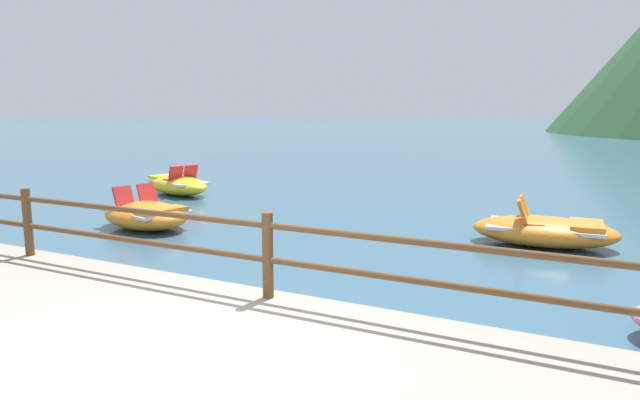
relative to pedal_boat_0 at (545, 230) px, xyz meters
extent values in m
plane|color=#38607A|center=(-2.28, 32.77, -0.27)|extent=(200.00, 200.00, 0.00)
cylinder|color=brown|center=(-6.25, -5.68, 0.60)|extent=(0.12, 0.12, 0.95)
cylinder|color=brown|center=(-2.28, -5.68, 0.60)|extent=(0.12, 0.12, 0.95)
cylinder|color=brown|center=(-2.28, -5.68, 0.93)|extent=(23.80, 0.07, 0.07)
cylinder|color=brown|center=(-2.28, -5.68, 0.55)|extent=(23.80, 0.07, 0.07)
ellipsoid|color=orange|center=(-0.02, 0.00, -0.02)|extent=(2.59, 1.54, 0.52)
cube|color=silver|center=(-0.02, 0.00, 0.07)|extent=(2.02, 1.26, 0.06)
cube|color=orange|center=(-0.18, -0.29, 0.14)|extent=(0.43, 0.43, 0.08)
cube|color=orange|center=(-0.36, -0.30, 0.36)|extent=(0.24, 0.41, 0.43)
cube|color=orange|center=(-0.22, 0.25, 0.14)|extent=(0.43, 0.43, 0.08)
cube|color=orange|center=(-0.40, 0.24, 0.36)|extent=(0.24, 0.41, 0.43)
cube|color=orange|center=(0.67, 0.05, 0.13)|extent=(0.62, 0.99, 0.12)
ellipsoid|color=orange|center=(-7.47, -2.18, 0.00)|extent=(2.39, 1.83, 0.54)
cube|color=silver|center=(-7.47, -2.18, 0.09)|extent=(1.87, 1.48, 0.06)
cube|color=red|center=(-7.69, -2.41, 0.16)|extent=(0.48, 0.48, 0.08)
cube|color=red|center=(-7.87, -2.37, 0.38)|extent=(0.29, 0.44, 0.43)
cube|color=red|center=(-7.56, -1.87, 0.16)|extent=(0.48, 0.48, 0.08)
cube|color=red|center=(-7.74, -1.83, 0.38)|extent=(0.29, 0.44, 0.43)
cube|color=orange|center=(-6.90, -2.31, 0.15)|extent=(0.68, 1.05, 0.12)
ellipsoid|color=yellow|center=(-10.04, 1.72, 0.00)|extent=(2.82, 1.96, 0.55)
cube|color=silver|center=(-10.04, 1.72, 0.10)|extent=(2.22, 1.57, 0.06)
cube|color=red|center=(-9.78, 1.88, 0.17)|extent=(0.51, 0.51, 0.08)
cube|color=red|center=(-9.61, 1.82, 0.39)|extent=(0.33, 0.45, 0.43)
cube|color=red|center=(-9.94, 1.44, 0.17)|extent=(0.51, 0.51, 0.08)
cube|color=red|center=(-9.77, 1.38, 0.39)|extent=(0.33, 0.45, 0.43)
cube|color=yellow|center=(-10.71, 1.96, 0.16)|extent=(0.81, 0.95, 0.12)
camera|label=1|loc=(0.96, -10.74, 2.19)|focal=31.90mm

